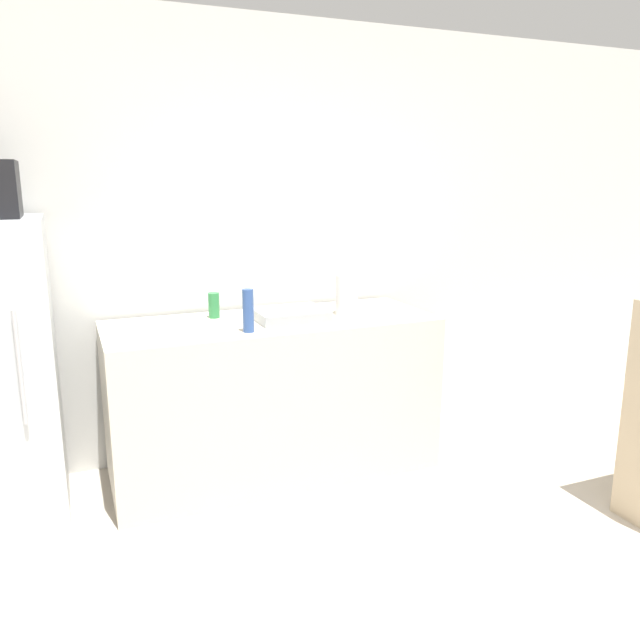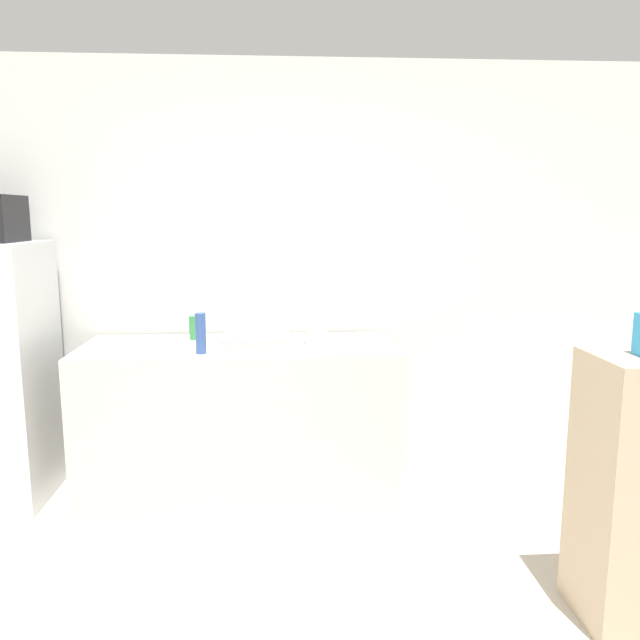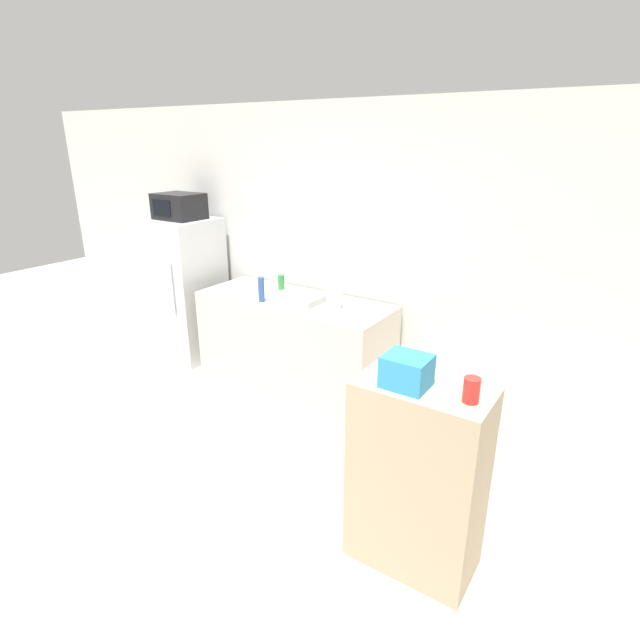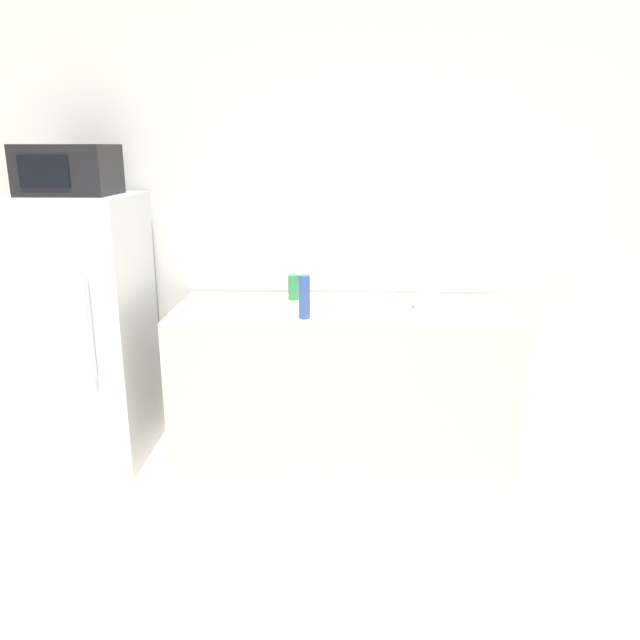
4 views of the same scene
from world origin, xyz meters
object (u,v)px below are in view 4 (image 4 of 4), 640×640
(bottle_short, at_px, (294,287))
(bottle_tall, at_px, (304,297))
(refrigerator, at_px, (86,331))
(microwave, at_px, (69,170))
(paper_towel_roll, at_px, (428,289))

(bottle_short, bearing_deg, bottle_tall, -77.55)
(refrigerator, distance_m, microwave, 0.88)
(bottle_short, bearing_deg, paper_towel_roll, -15.79)
(refrigerator, distance_m, paper_towel_roll, 1.92)
(bottle_tall, bearing_deg, bottle_short, 102.45)
(refrigerator, relative_size, microwave, 3.25)
(microwave, distance_m, bottle_tall, 1.41)
(bottle_tall, xyz_separation_m, paper_towel_roll, (0.65, 0.19, 0.00))
(paper_towel_roll, bearing_deg, refrigerator, 178.71)
(refrigerator, bearing_deg, paper_towel_roll, -1.29)
(bottle_tall, xyz_separation_m, bottle_short, (-0.09, 0.40, -0.04))
(bottle_short, distance_m, paper_towel_roll, 0.76)
(microwave, distance_m, paper_towel_roll, 1.99)
(bottle_tall, relative_size, paper_towel_roll, 0.96)
(bottle_tall, height_order, paper_towel_roll, paper_towel_roll)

